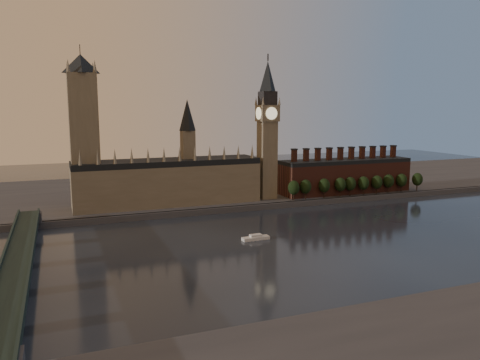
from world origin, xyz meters
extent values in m
plane|color=black|center=(0.00, 0.00, 0.00)|extent=(900.00, 900.00, 0.00)
cube|color=#45454A|center=(0.00, 90.00, 2.00)|extent=(900.00, 4.00, 4.00)
cube|color=#45454A|center=(0.00, 180.00, 2.00)|extent=(900.00, 180.00, 4.00)
cube|color=#796B56|center=(-65.00, 115.00, 18.00)|extent=(130.00, 30.00, 28.00)
cube|color=black|center=(-65.00, 115.00, 34.00)|extent=(130.00, 30.00, 4.00)
cube|color=#796B56|center=(-50.00, 115.00, 44.00)|extent=(9.00, 9.00, 24.00)
cone|color=black|center=(-50.00, 115.00, 67.00)|extent=(12.00, 12.00, 22.00)
cone|color=#796B56|center=(-124.00, 101.00, 41.00)|extent=(2.60, 2.60, 10.00)
cone|color=#796B56|center=(-113.27, 101.00, 41.00)|extent=(2.60, 2.60, 10.00)
cone|color=#796B56|center=(-102.55, 101.00, 41.00)|extent=(2.60, 2.60, 10.00)
cone|color=#796B56|center=(-91.82, 101.00, 41.00)|extent=(2.60, 2.60, 10.00)
cone|color=#796B56|center=(-81.09, 101.00, 41.00)|extent=(2.60, 2.60, 10.00)
cone|color=#796B56|center=(-70.36, 101.00, 41.00)|extent=(2.60, 2.60, 10.00)
cone|color=#796B56|center=(-59.64, 101.00, 41.00)|extent=(2.60, 2.60, 10.00)
cone|color=#796B56|center=(-48.91, 101.00, 41.00)|extent=(2.60, 2.60, 10.00)
cone|color=#796B56|center=(-38.18, 101.00, 41.00)|extent=(2.60, 2.60, 10.00)
cone|color=#796B56|center=(-27.45, 101.00, 41.00)|extent=(2.60, 2.60, 10.00)
cone|color=#796B56|center=(-16.73, 101.00, 41.00)|extent=(2.60, 2.60, 10.00)
cone|color=#796B56|center=(-6.00, 101.00, 41.00)|extent=(2.60, 2.60, 10.00)
cube|color=#796B56|center=(-120.00, 115.00, 49.00)|extent=(18.00, 18.00, 90.00)
cone|color=black|center=(-120.00, 115.00, 100.00)|extent=(24.00, 24.00, 12.00)
cylinder|color=#232326|center=(-120.00, 115.00, 106.00)|extent=(0.50, 0.50, 12.00)
cone|color=#796B56|center=(-128.00, 107.00, 98.00)|extent=(3.00, 3.00, 8.00)
cone|color=#796B56|center=(-112.00, 107.00, 98.00)|extent=(3.00, 3.00, 8.00)
cone|color=#796B56|center=(-128.00, 123.00, 98.00)|extent=(3.00, 3.00, 8.00)
cone|color=#796B56|center=(-112.00, 123.00, 98.00)|extent=(3.00, 3.00, 8.00)
cube|color=#796B56|center=(10.00, 110.00, 33.00)|extent=(12.00, 12.00, 58.00)
cube|color=#796B56|center=(10.00, 110.00, 68.00)|extent=(14.00, 14.00, 12.00)
cube|color=#232326|center=(10.00, 110.00, 79.00)|extent=(11.00, 11.00, 10.00)
cone|color=black|center=(10.00, 110.00, 95.00)|extent=(13.00, 13.00, 22.00)
cylinder|color=#232326|center=(10.00, 110.00, 108.50)|extent=(1.00, 1.00, 5.00)
cylinder|color=beige|center=(10.00, 102.80, 68.00)|extent=(9.00, 0.50, 9.00)
cylinder|color=beige|center=(10.00, 117.20, 68.00)|extent=(9.00, 0.50, 9.00)
cylinder|color=beige|center=(2.80, 110.00, 68.00)|extent=(0.50, 9.00, 9.00)
cylinder|color=beige|center=(17.20, 110.00, 68.00)|extent=(0.50, 9.00, 9.00)
cone|color=#796B56|center=(3.50, 103.50, 77.00)|extent=(2.00, 2.00, 6.00)
cone|color=#796B56|center=(16.50, 103.50, 77.00)|extent=(2.00, 2.00, 6.00)
cone|color=#796B56|center=(3.50, 116.50, 77.00)|extent=(2.00, 2.00, 6.00)
cone|color=#796B56|center=(16.50, 116.50, 77.00)|extent=(2.00, 2.00, 6.00)
cube|color=brown|center=(80.00, 110.00, 16.00)|extent=(110.00, 25.00, 24.00)
cube|color=black|center=(80.00, 110.00, 29.50)|extent=(110.00, 25.00, 3.00)
cube|color=brown|center=(33.00, 110.00, 35.50)|extent=(3.50, 3.50, 9.00)
cube|color=#232326|center=(33.00, 110.00, 40.50)|extent=(4.20, 4.20, 1.00)
cube|color=brown|center=(43.44, 110.00, 35.50)|extent=(3.50, 3.50, 9.00)
cube|color=#232326|center=(43.44, 110.00, 40.50)|extent=(4.20, 4.20, 1.00)
cube|color=brown|center=(53.89, 110.00, 35.50)|extent=(3.50, 3.50, 9.00)
cube|color=#232326|center=(53.89, 110.00, 40.50)|extent=(4.20, 4.20, 1.00)
cube|color=brown|center=(64.33, 110.00, 35.50)|extent=(3.50, 3.50, 9.00)
cube|color=#232326|center=(64.33, 110.00, 40.50)|extent=(4.20, 4.20, 1.00)
cube|color=brown|center=(74.78, 110.00, 35.50)|extent=(3.50, 3.50, 9.00)
cube|color=#232326|center=(74.78, 110.00, 40.50)|extent=(4.20, 4.20, 1.00)
cube|color=brown|center=(85.22, 110.00, 35.50)|extent=(3.50, 3.50, 9.00)
cube|color=#232326|center=(85.22, 110.00, 40.50)|extent=(4.20, 4.20, 1.00)
cube|color=brown|center=(95.67, 110.00, 35.50)|extent=(3.50, 3.50, 9.00)
cube|color=#232326|center=(95.67, 110.00, 40.50)|extent=(4.20, 4.20, 1.00)
cube|color=brown|center=(106.11, 110.00, 35.50)|extent=(3.50, 3.50, 9.00)
cube|color=#232326|center=(106.11, 110.00, 40.50)|extent=(4.20, 4.20, 1.00)
cube|color=brown|center=(116.56, 110.00, 35.50)|extent=(3.50, 3.50, 9.00)
cube|color=#232326|center=(116.56, 110.00, 40.50)|extent=(4.20, 4.20, 1.00)
cube|color=brown|center=(127.00, 110.00, 35.50)|extent=(3.50, 3.50, 9.00)
cube|color=#232326|center=(127.00, 110.00, 40.50)|extent=(4.20, 4.20, 1.00)
cylinder|color=black|center=(24.65, 94.19, 7.00)|extent=(0.80, 0.80, 6.00)
ellipsoid|color=black|center=(24.65, 94.19, 13.50)|extent=(8.60, 8.60, 10.75)
cylinder|color=black|center=(35.18, 95.07, 7.00)|extent=(0.80, 0.80, 6.00)
ellipsoid|color=black|center=(35.18, 95.07, 13.50)|extent=(8.60, 8.60, 10.75)
cylinder|color=black|center=(51.13, 94.75, 7.00)|extent=(0.80, 0.80, 6.00)
ellipsoid|color=black|center=(51.13, 94.75, 13.50)|extent=(8.60, 8.60, 10.75)
cylinder|color=black|center=(65.20, 94.35, 7.00)|extent=(0.80, 0.80, 6.00)
ellipsoid|color=black|center=(65.20, 94.35, 13.50)|extent=(8.60, 8.60, 10.75)
cylinder|color=black|center=(74.48, 94.46, 7.00)|extent=(0.80, 0.80, 6.00)
ellipsoid|color=black|center=(74.48, 94.46, 13.50)|extent=(8.60, 8.60, 10.75)
cylinder|color=black|center=(86.16, 93.50, 7.00)|extent=(0.80, 0.80, 6.00)
ellipsoid|color=black|center=(86.16, 93.50, 13.50)|extent=(8.60, 8.60, 10.75)
cylinder|color=black|center=(99.03, 93.56, 7.00)|extent=(0.80, 0.80, 6.00)
ellipsoid|color=black|center=(99.03, 93.56, 13.50)|extent=(8.60, 8.60, 10.75)
cylinder|color=black|center=(111.50, 94.97, 7.00)|extent=(0.80, 0.80, 6.00)
ellipsoid|color=black|center=(111.50, 94.97, 13.50)|extent=(8.60, 8.60, 10.75)
cylinder|color=black|center=(124.09, 94.43, 7.00)|extent=(0.80, 0.80, 6.00)
ellipsoid|color=black|center=(124.09, 94.43, 13.50)|extent=(8.60, 8.60, 10.75)
cylinder|color=black|center=(139.61, 93.53, 7.00)|extent=(0.80, 0.80, 6.00)
ellipsoid|color=black|center=(139.61, 93.53, 13.50)|extent=(8.60, 8.60, 10.75)
cube|color=#1E2F29|center=(-155.00, -5.00, 9.00)|extent=(12.00, 200.00, 2.50)
cube|color=#1E2F29|center=(-160.50, -5.00, 10.90)|extent=(1.00, 200.00, 1.30)
cube|color=#1E2F29|center=(-149.50, -5.00, 10.90)|extent=(1.00, 200.00, 1.30)
cube|color=#45454A|center=(-155.00, 90.00, 7.00)|extent=(14.00, 8.00, 6.00)
cylinder|color=#232326|center=(-155.00, -51.00, 3.88)|extent=(8.00, 8.00, 7.75)
cylinder|color=#232326|center=(-155.00, -17.00, 3.88)|extent=(8.00, 8.00, 7.75)
cylinder|color=#232326|center=(-155.00, 17.00, 3.88)|extent=(8.00, 8.00, 7.75)
cylinder|color=#232326|center=(-155.00, 51.00, 3.88)|extent=(8.00, 8.00, 7.75)
cylinder|color=#232326|center=(-155.00, 85.00, 3.88)|extent=(8.00, 8.00, 7.75)
cube|color=silver|center=(-38.01, 20.02, 0.88)|extent=(15.52, 4.80, 1.76)
cube|color=silver|center=(-38.01, 20.02, 2.42)|extent=(6.69, 3.47, 1.32)
camera|label=1|loc=(-137.20, -208.77, 71.41)|focal=35.00mm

